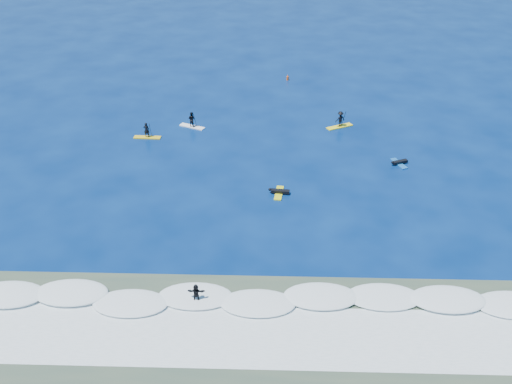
{
  "coord_description": "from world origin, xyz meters",
  "views": [
    {
      "loc": [
        1.66,
        -37.13,
        24.84
      ],
      "look_at": [
        0.52,
        2.3,
        0.6
      ],
      "focal_mm": 40.0,
      "sensor_mm": 36.0,
      "label": 1
    }
  ],
  "objects_px": {
    "sup_paddler_center": "(192,121)",
    "prone_paddler_far": "(399,163)",
    "marker_buoy": "(288,78)",
    "sup_paddler_left": "(147,132)",
    "wave_surfer": "(196,294)",
    "prone_paddler_near": "(279,192)",
    "sup_paddler_right": "(340,120)"
  },
  "relations": [
    {
      "from": "prone_paddler_near",
      "to": "wave_surfer",
      "type": "relative_size",
      "value": 1.27
    },
    {
      "from": "sup_paddler_left",
      "to": "prone_paddler_near",
      "type": "bearing_deg",
      "value": -35.57
    },
    {
      "from": "sup_paddler_center",
      "to": "prone_paddler_far",
      "type": "xyz_separation_m",
      "value": [
        19.71,
        -7.31,
        -0.56
      ]
    },
    {
      "from": "sup_paddler_right",
      "to": "prone_paddler_far",
      "type": "distance_m",
      "value": 9.04
    },
    {
      "from": "prone_paddler_near",
      "to": "marker_buoy",
      "type": "distance_m",
      "value": 26.51
    },
    {
      "from": "sup_paddler_center",
      "to": "marker_buoy",
      "type": "distance_m",
      "value": 17.04
    },
    {
      "from": "sup_paddler_left",
      "to": "sup_paddler_center",
      "type": "height_order",
      "value": "sup_paddler_center"
    },
    {
      "from": "sup_paddler_center",
      "to": "prone_paddler_near",
      "type": "distance_m",
      "value": 15.47
    },
    {
      "from": "sup_paddler_right",
      "to": "marker_buoy",
      "type": "distance_m",
      "value": 14.28
    },
    {
      "from": "sup_paddler_left",
      "to": "prone_paddler_near",
      "type": "xyz_separation_m",
      "value": [
        12.93,
        -10.09,
        -0.42
      ]
    },
    {
      "from": "prone_paddler_near",
      "to": "marker_buoy",
      "type": "xyz_separation_m",
      "value": [
        1.19,
        26.48,
        0.15
      ]
    },
    {
      "from": "wave_surfer",
      "to": "marker_buoy",
      "type": "bearing_deg",
      "value": 81.2
    },
    {
      "from": "prone_paddler_far",
      "to": "marker_buoy",
      "type": "bearing_deg",
      "value": 2.17
    },
    {
      "from": "prone_paddler_far",
      "to": "marker_buoy",
      "type": "distance_m",
      "value": 23.21
    },
    {
      "from": "prone_paddler_near",
      "to": "marker_buoy",
      "type": "relative_size",
      "value": 3.2
    },
    {
      "from": "wave_surfer",
      "to": "prone_paddler_near",
      "type": "bearing_deg",
      "value": 68.79
    },
    {
      "from": "sup_paddler_center",
      "to": "prone_paddler_far",
      "type": "distance_m",
      "value": 21.03
    },
    {
      "from": "sup_paddler_left",
      "to": "sup_paddler_center",
      "type": "xyz_separation_m",
      "value": [
        4.1,
        2.61,
        0.13
      ]
    },
    {
      "from": "sup_paddler_right",
      "to": "prone_paddler_near",
      "type": "bearing_deg",
      "value": -142.67
    },
    {
      "from": "wave_surfer",
      "to": "marker_buoy",
      "type": "distance_m",
      "value": 40.31
    },
    {
      "from": "sup_paddler_left",
      "to": "sup_paddler_center",
      "type": "bearing_deg",
      "value": 34.82
    },
    {
      "from": "prone_paddler_near",
      "to": "prone_paddler_far",
      "type": "bearing_deg",
      "value": -57.01
    },
    {
      "from": "prone_paddler_near",
      "to": "wave_surfer",
      "type": "distance_m",
      "value": 14.33
    },
    {
      "from": "sup_paddler_left",
      "to": "prone_paddler_far",
      "type": "distance_m",
      "value": 24.28
    },
    {
      "from": "sup_paddler_left",
      "to": "sup_paddler_center",
      "type": "relative_size",
      "value": 0.98
    },
    {
      "from": "sup_paddler_left",
      "to": "sup_paddler_center",
      "type": "distance_m",
      "value": 4.86
    },
    {
      "from": "sup_paddler_right",
      "to": "prone_paddler_far",
      "type": "relative_size",
      "value": 1.32
    },
    {
      "from": "prone_paddler_far",
      "to": "marker_buoy",
      "type": "xyz_separation_m",
      "value": [
        -9.69,
        21.09,
        0.16
      ]
    },
    {
      "from": "sup_paddler_center",
      "to": "sup_paddler_right",
      "type": "bearing_deg",
      "value": 25.82
    },
    {
      "from": "wave_surfer",
      "to": "prone_paddler_far",
      "type": "bearing_deg",
      "value": 49.59
    },
    {
      "from": "sup_paddler_center",
      "to": "prone_paddler_near",
      "type": "relative_size",
      "value": 1.2
    },
    {
      "from": "sup_paddler_left",
      "to": "wave_surfer",
      "type": "distance_m",
      "value": 24.62
    }
  ]
}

